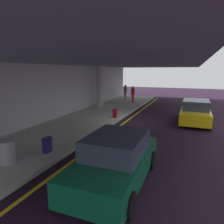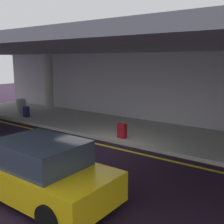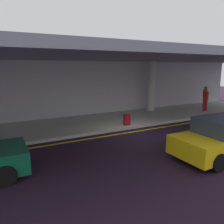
{
  "view_description": "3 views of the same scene",
  "coord_description": "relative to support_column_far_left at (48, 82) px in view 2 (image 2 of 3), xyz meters",
  "views": [
    {
      "loc": [
        -13.32,
        -3.58,
        3.4
      ],
      "look_at": [
        -1.14,
        1.21,
        0.78
      ],
      "focal_mm": 33.21,
      "sensor_mm": 36.0,
      "label": 1
    },
    {
      "loc": [
        6.43,
        -7.91,
        3.4
      ],
      "look_at": [
        -0.59,
        1.56,
        1.18
      ],
      "focal_mm": 44.45,
      "sensor_mm": 36.0,
      "label": 2
    },
    {
      "loc": [
        -6.55,
        -9.1,
        3.4
      ],
      "look_at": [
        -0.97,
        1.36,
        1.02
      ],
      "focal_mm": 35.92,
      "sensor_mm": 36.0,
      "label": 3
    }
  ],
  "objects": [
    {
      "name": "lane_stripe_yellow",
      "position": [
        8.0,
        -3.89,
        -1.97
      ],
      "size": [
        26.0,
        0.14,
        0.01
      ],
      "primitive_type": "cube",
      "color": "yellow",
      "rests_on": "ground"
    },
    {
      "name": "terminal_back_wall",
      "position": [
        8.0,
        0.94,
        -0.07
      ],
      "size": [
        26.0,
        0.3,
        3.8
      ],
      "primitive_type": "cube",
      "color": "#B3B0B7",
      "rests_on": "ground"
    },
    {
      "name": "sidewalk",
      "position": [
        8.0,
        -1.31,
        -1.9
      ],
      "size": [
        26.0,
        4.2,
        0.15
      ],
      "primitive_type": "cube",
      "color": "#B2B3A7",
      "rests_on": "ground"
    },
    {
      "name": "ground_plane",
      "position": [
        8.0,
        -4.41,
        -1.97
      ],
      "size": [
        60.0,
        60.0,
        0.0
      ],
      "primitive_type": "plane",
      "color": "black"
    },
    {
      "name": "ceiling_overhang",
      "position": [
        8.0,
        -1.81,
        1.97
      ],
      "size": [
        28.0,
        13.2,
        0.3
      ],
      "primitive_type": "cube",
      "color": "slate",
      "rests_on": "support_column_far_left"
    },
    {
      "name": "trash_bin_steel",
      "position": [
        -0.25,
        -2.02,
        -1.4
      ],
      "size": [
        0.56,
        0.56,
        0.85
      ],
      "primitive_type": "cylinder",
      "color": "gray",
      "rests_on": "sidewalk"
    },
    {
      "name": "suitcase_upright_primary",
      "position": [
        1.1,
        -2.65,
        -1.51
      ],
      "size": [
        0.36,
        0.22,
        0.9
      ],
      "rotation": [
        0.0,
        0.0,
        -0.28
      ],
      "color": "#19194E",
      "rests_on": "sidewalk"
    },
    {
      "name": "support_column_far_left",
      "position": [
        0.0,
        0.0,
        0.0
      ],
      "size": [
        0.64,
        0.64,
        3.65
      ],
      "primitive_type": "cylinder",
      "color": "#AEAEA6",
      "rests_on": "sidewalk"
    },
    {
      "name": "suitcase_upright_secondary",
      "position": [
        8.04,
        -2.98,
        -1.51
      ],
      "size": [
        0.36,
        0.22,
        0.9
      ],
      "rotation": [
        0.0,
        0.0,
        0.18
      ],
      "color": "maroon",
      "rests_on": "sidewalk"
    },
    {
      "name": "car_yellow_taxi",
      "position": [
        9.16,
        -8.22,
        -1.26
      ],
      "size": [
        4.1,
        1.92,
        1.5
      ],
      "rotation": [
        0.0,
        0.0,
        3.11
      ],
      "color": "yellow",
      "rests_on": "ground"
    }
  ]
}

